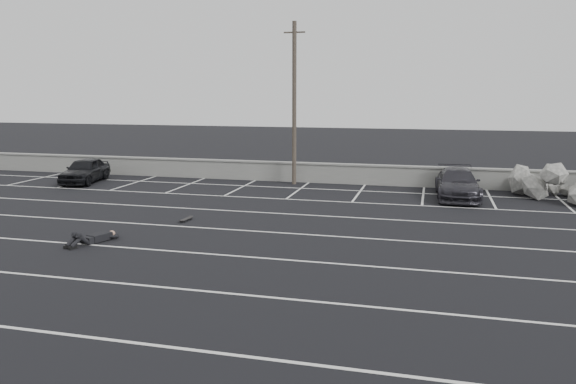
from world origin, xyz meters
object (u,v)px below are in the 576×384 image
(car_right, at_px, (457,184))
(car_left, at_px, (85,170))
(utility_pole, at_px, (294,103))
(trash_bin, at_px, (455,182))
(person, at_px, (99,234))
(skateboard, at_px, (186,219))

(car_right, bearing_deg, car_left, 178.79)
(car_right, distance_m, utility_pole, 9.09)
(trash_bin, distance_m, person, 16.78)
(car_left, xyz_separation_m, car_right, (19.10, 0.38, 0.00))
(car_left, xyz_separation_m, trash_bin, (19.03, 1.87, -0.17))
(car_right, relative_size, utility_pole, 0.55)
(utility_pole, xyz_separation_m, trash_bin, (8.09, -0.44, -3.70))
(utility_pole, bearing_deg, skateboard, -101.45)
(person, distance_m, skateboard, 3.67)
(trash_bin, bearing_deg, car_right, -87.39)
(trash_bin, bearing_deg, skateboard, -138.28)
(car_right, distance_m, trash_bin, 1.50)
(car_left, bearing_deg, person, -64.38)
(car_right, bearing_deg, skateboard, -145.95)
(car_right, height_order, skateboard, car_right)
(car_left, distance_m, trash_bin, 19.12)
(car_left, bearing_deg, car_right, -9.28)
(skateboard, bearing_deg, trash_bin, 47.95)
(car_left, distance_m, skateboard, 11.47)
(car_left, distance_m, utility_pole, 11.73)
(car_left, relative_size, car_right, 0.85)
(car_left, xyz_separation_m, utility_pole, (10.94, 2.31, 3.53))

